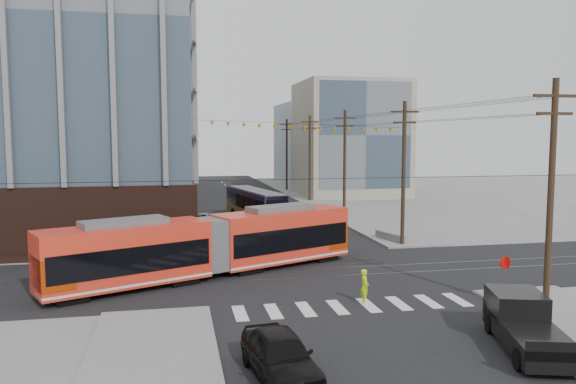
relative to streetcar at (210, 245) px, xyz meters
name	(u,v)px	position (x,y,z in m)	size (l,w,h in m)	color
ground	(336,290)	(6.51, -4.42, -1.89)	(160.00, 160.00, 0.00)	slate
office_building	(9,66)	(-15.49, 18.58, 12.41)	(30.00, 25.00, 28.60)	#381E16
bg_bldg_nw_near	(111,132)	(-10.49, 47.58, 7.11)	(18.00, 16.00, 18.00)	#8C99A5
bg_bldg_ne_near	(349,139)	(22.51, 43.58, 6.11)	(14.00, 14.00, 16.00)	gray
bg_bldg_nw_far	(141,127)	(-7.49, 67.58, 8.11)	(16.00, 18.00, 20.00)	gray
bg_bldg_ne_far	(326,144)	(24.51, 63.58, 5.11)	(16.00, 16.00, 14.00)	#8C99A5
utility_pole_near	(551,199)	(15.01, -10.42, 3.61)	(0.30, 0.30, 11.00)	black
utility_pole_far	(287,155)	(15.01, 51.58, 3.61)	(0.30, 0.30, 11.00)	black
streetcar	(210,245)	(0.00, 0.00, 0.00)	(19.58, 2.75, 3.77)	red
city_bus	(255,205)	(5.74, 21.11, -0.28)	(2.46, 11.37, 3.22)	#1E1235
pickup_truck	(528,327)	(11.40, -14.30, -0.92)	(2.04, 5.71, 1.94)	black
black_sedan	(280,355)	(1.45, -14.83, -1.05)	(1.97, 4.89, 1.67)	black
parked_car_silver	(214,236)	(0.82, 8.86, -1.05)	(1.78, 5.10, 1.68)	#96979F
parked_car_white	(211,226)	(1.00, 15.18, -1.23)	(1.83, 4.49, 1.30)	silver
parked_car_grey	(204,219)	(0.63, 19.66, -1.28)	(2.02, 4.38, 1.22)	slate
pedestrian	(365,286)	(7.21, -7.09, -1.01)	(0.64, 0.42, 1.76)	#C6FF0C
stop_sign	(505,281)	(14.13, -8.40, -0.77)	(0.68, 0.68, 2.24)	#C50400
jersey_barrier	(391,237)	(14.81, 8.38, -1.53)	(0.79, 3.53, 0.71)	gray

